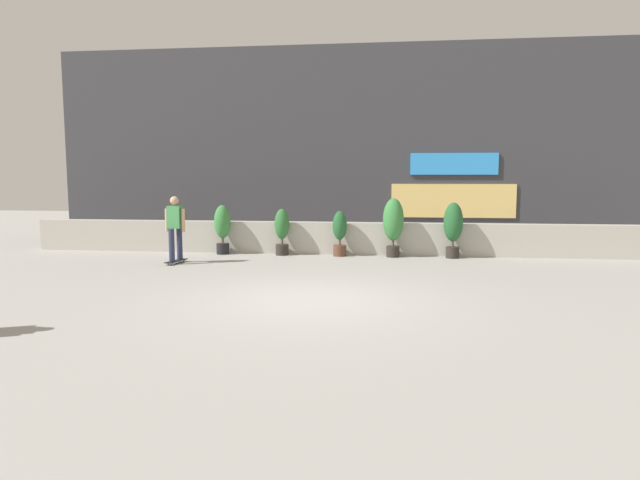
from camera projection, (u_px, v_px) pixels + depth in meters
ground_plane at (310, 299)px, 9.96m from camera, size 48.00×48.00×0.00m
planter_wall at (339, 238)px, 15.82m from camera, size 18.00×0.40×0.90m
building_backdrop at (350, 146)px, 19.45m from camera, size 20.00×2.08×6.50m
potted_plant_0 at (222, 226)px, 15.74m from camera, size 0.46×0.46×1.39m
potted_plant_1 at (282, 230)px, 15.54m from camera, size 0.41×0.41×1.29m
potted_plant_2 at (340, 232)px, 15.35m from camera, size 0.39×0.39×1.25m
potted_plant_3 at (393, 223)px, 15.14m from camera, size 0.56×0.56×1.60m
potted_plant_4 at (453, 226)px, 14.95m from camera, size 0.51×0.51×1.50m
skater_far_right at (175, 226)px, 13.99m from camera, size 0.55×0.82×1.70m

